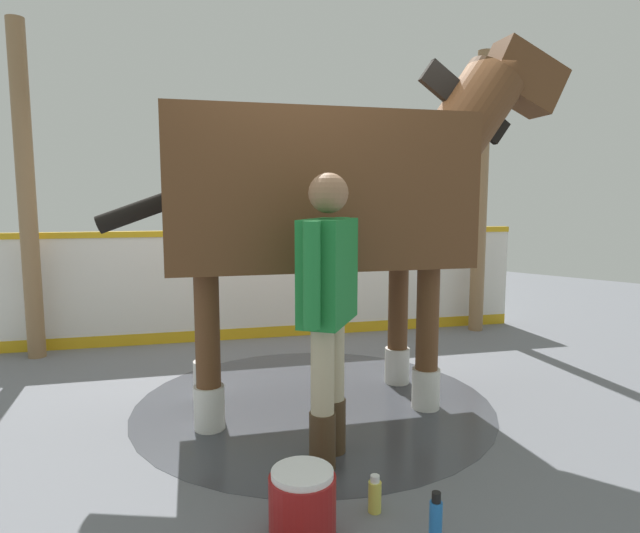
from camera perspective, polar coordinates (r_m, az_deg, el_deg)
ground_plane at (r=4.37m, az=-2.71°, el=-13.11°), size 16.00×16.00×0.02m
wet_patch at (r=4.11m, az=-0.66°, el=-14.26°), size 2.62×2.62×0.00m
barrier_wall at (r=5.88m, az=-5.00°, el=-2.23°), size 3.27×4.72×1.18m
roof_post_near at (r=6.35m, az=16.64°, el=7.33°), size 0.16×0.16×3.11m
roof_post_far at (r=5.70m, az=-28.70°, el=6.81°), size 0.16×0.16×3.11m
horse at (r=3.86m, az=1.04°, el=7.72°), size 2.21×2.92×2.69m
handler at (r=3.01m, az=0.88°, el=-3.52°), size 0.40×0.61×1.65m
wash_bucket at (r=2.61m, az=-1.88°, el=-23.89°), size 0.30×0.30×0.31m
bottle_shampoo at (r=2.83m, az=5.83°, el=-22.99°), size 0.06×0.06×0.19m
bottle_spray at (r=2.62m, az=12.17°, el=-24.95°), size 0.06×0.06×0.25m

